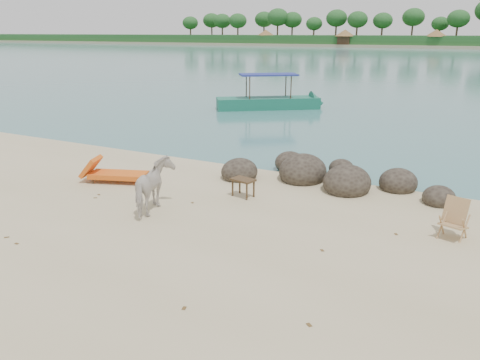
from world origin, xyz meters
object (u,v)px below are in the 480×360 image
at_px(side_table, 243,189).
at_px(lounge_chair, 118,173).
at_px(cow, 154,188).
at_px(boat_near, 268,80).
at_px(deck_chair, 454,221).
at_px(boulders, 323,177).

bearing_deg(side_table, lounge_chair, -159.15).
bearing_deg(cow, side_table, -144.84).
distance_m(lounge_chair, boat_near, 14.71).
xyz_separation_m(side_table, deck_chair, (5.01, -0.30, 0.17)).
bearing_deg(deck_chair, boulders, 163.92).
height_order(cow, boat_near, boat_near).
bearing_deg(deck_chair, side_table, -165.23).
distance_m(boulders, side_table, 2.57).
bearing_deg(boat_near, lounge_chair, -117.98).
xyz_separation_m(boulders, boat_near, (-7.06, 11.92, 1.36)).
relative_size(cow, side_table, 2.47).
xyz_separation_m(lounge_chair, deck_chair, (8.73, 0.22, 0.11)).
distance_m(lounge_chair, deck_chair, 8.74).
distance_m(cow, side_table, 2.37).
bearing_deg(boulders, deck_chair, -34.23).
distance_m(side_table, boat_near, 15.15).
relative_size(side_table, lounge_chair, 0.29).
bearing_deg(lounge_chair, deck_chair, -17.98).
relative_size(boulders, side_table, 10.70).
bearing_deg(side_table, cow, -113.56).
relative_size(lounge_chair, boat_near, 0.31).
height_order(deck_chair, boat_near, boat_near).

